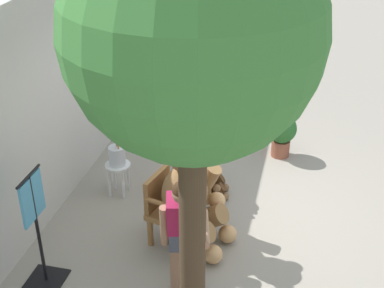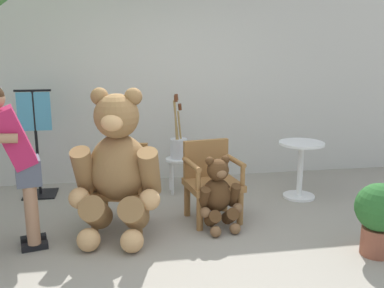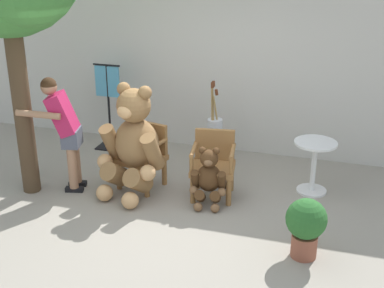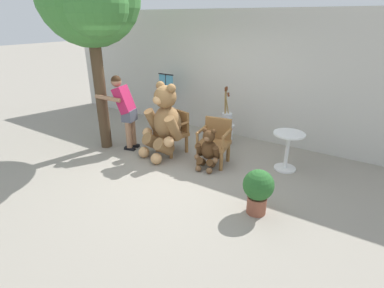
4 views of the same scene
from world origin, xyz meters
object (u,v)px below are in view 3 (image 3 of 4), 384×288
at_px(white_stool, 215,143).
at_px(person_visitor, 64,125).
at_px(clothing_display_stand, 109,104).
at_px(brush_bucket, 215,125).
at_px(wooden_chair_left, 144,154).
at_px(potted_plant, 306,224).
at_px(teddy_bear_small, 209,177).
at_px(wooden_chair_right, 213,163).
at_px(teddy_bear_large, 133,142).
at_px(round_side_table, 314,161).

bearing_deg(white_stool, person_visitor, -141.60).
height_order(white_stool, clothing_display_stand, clothing_display_stand).
bearing_deg(person_visitor, white_stool, 38.40).
bearing_deg(brush_bucket, wooden_chair_left, -128.80).
height_order(potted_plant, clothing_display_stand, clothing_display_stand).
bearing_deg(teddy_bear_small, brush_bucket, 101.45).
bearing_deg(wooden_chair_right, wooden_chair_left, -179.94).
bearing_deg(white_stool, teddy_bear_large, -123.32).
distance_m(person_visitor, potted_plant, 3.34).
distance_m(wooden_chair_right, round_side_table, 1.34).
distance_m(brush_bucket, clothing_display_stand, 1.80).
bearing_deg(teddy_bear_small, round_side_table, 31.26).
xyz_separation_m(teddy_bear_small, person_visitor, (-1.93, -0.12, 0.54)).
bearing_deg(person_visitor, potted_plant, -12.31).
relative_size(teddy_bear_large, person_visitor, 0.96).
bearing_deg(wooden_chair_left, white_stool, 51.21).
relative_size(wooden_chair_left, teddy_bear_large, 0.58).
distance_m(teddy_bear_small, white_stool, 1.24).
bearing_deg(teddy_bear_small, wooden_chair_left, 164.15).
height_order(teddy_bear_small, round_side_table, teddy_bear_small).
bearing_deg(teddy_bear_large, brush_bucket, 56.69).
xyz_separation_m(teddy_bear_small, brush_bucket, (-0.24, 1.21, 0.25)).
relative_size(potted_plant, clothing_display_stand, 0.50).
relative_size(teddy_bear_large, white_stool, 3.24).
height_order(teddy_bear_large, teddy_bear_small, teddy_bear_large).
xyz_separation_m(wooden_chair_left, wooden_chair_right, (0.98, 0.00, 0.00)).
bearing_deg(clothing_display_stand, white_stool, -6.29).
distance_m(wooden_chair_left, white_stool, 1.20).
xyz_separation_m(teddy_bear_small, clothing_display_stand, (-2.03, 1.41, 0.34)).
distance_m(wooden_chair_left, round_side_table, 2.28).
bearing_deg(person_visitor, clothing_display_stand, 93.67).
height_order(wooden_chair_left, teddy_bear_small, wooden_chair_left).
bearing_deg(teddy_bear_large, clothing_display_stand, 125.92).
height_order(white_stool, brush_bucket, brush_bucket).
bearing_deg(white_stool, teddy_bear_small, -78.67).
xyz_separation_m(wooden_chair_left, teddy_bear_large, (-0.03, -0.26, 0.27)).
bearing_deg(round_side_table, wooden_chair_left, -168.12).
distance_m(white_stool, clothing_display_stand, 1.83).
relative_size(wooden_chair_left, white_stool, 1.87).
height_order(wooden_chair_left, potted_plant, wooden_chair_left).
bearing_deg(white_stool, wooden_chair_right, -76.29).
xyz_separation_m(wooden_chair_right, round_side_table, (1.25, 0.47, -0.01)).
bearing_deg(wooden_chair_left, teddy_bear_large, -97.33).
height_order(wooden_chair_left, white_stool, wooden_chair_left).
bearing_deg(clothing_display_stand, brush_bucket, -6.38).
height_order(wooden_chair_right, clothing_display_stand, clothing_display_stand).
distance_m(wooden_chair_right, person_visitor, 2.01).
distance_m(white_stool, round_side_table, 1.55).
distance_m(teddy_bear_large, white_stool, 1.47).
bearing_deg(teddy_bear_large, wooden_chair_left, 82.67).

